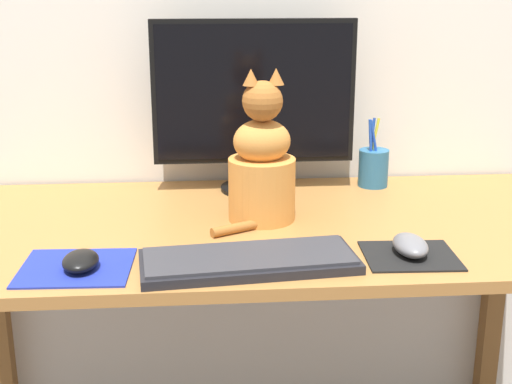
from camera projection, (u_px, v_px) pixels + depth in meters
desk at (263, 262)px, 1.62m from camera, size 1.47×0.70×0.75m
monitor at (252, 101)px, 1.77m from camera, size 0.50×0.17×0.43m
keyboard at (249, 260)px, 1.35m from camera, size 0.43×0.20×0.02m
mousepad_left at (76, 268)px, 1.34m from camera, size 0.21×0.19×0.00m
mousepad_right at (410, 256)px, 1.40m from camera, size 0.19×0.17×0.00m
computer_mouse_left at (81, 261)px, 1.33m from camera, size 0.07×0.10×0.03m
computer_mouse_right at (410, 245)px, 1.40m from camera, size 0.06×0.11×0.04m
cat at (262, 165)px, 1.58m from camera, size 0.20×0.21×0.34m
pen_cup at (373, 167)px, 1.85m from camera, size 0.08×0.08×0.18m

